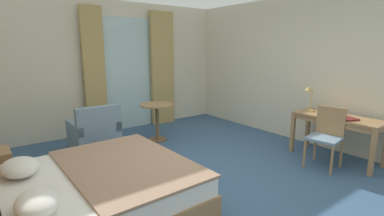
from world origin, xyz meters
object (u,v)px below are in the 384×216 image
desk_chair (327,133)px  round_cafe_table (157,114)px  closed_book (345,118)px  writing_desk (338,122)px  desk_lamp (309,93)px  armchair_by_window (95,133)px  bed (94,190)px

desk_chair → round_cafe_table: desk_chair is taller
closed_book → round_cafe_table: 3.26m
writing_desk → desk_chair: desk_chair is taller
desk_lamp → closed_book: size_ratio=1.34×
desk_chair → armchair_by_window: 3.77m
bed → closed_book: (3.60, -0.94, 0.47)m
writing_desk → round_cafe_table: (-1.82, 2.60, -0.09)m
writing_desk → desk_lamp: (-0.04, 0.50, 0.41)m
closed_book → armchair_by_window: (-2.96, 2.80, -0.39)m
writing_desk → closed_book: size_ratio=3.99×
desk_lamp → armchair_by_window: desk_lamp is taller
desk_chair → closed_book: size_ratio=2.73×
writing_desk → bed: bearing=167.8°
bed → desk_lamp: desk_lamp is taller
armchair_by_window → desk_lamp: bearing=-35.8°
bed → round_cafe_table: bearing=44.3°
bed → desk_lamp: (3.63, -0.30, 0.77)m
desk_chair → armchair_by_window: desk_chair is taller
desk_lamp → desk_chair: bearing=-123.3°
bed → closed_book: size_ratio=5.99×
round_cafe_table → desk_lamp: bearing=-49.6°
closed_book → round_cafe_table: (-1.75, 2.74, -0.20)m
desk_chair → round_cafe_table: bearing=118.3°
round_cafe_table → armchair_by_window: bearing=177.1°
writing_desk → round_cafe_table: 3.18m
round_cafe_table → closed_book: bearing=-57.4°
desk_chair → desk_lamp: desk_lamp is taller
bed → round_cafe_table: bed is taller
bed → armchair_by_window: (0.64, 1.86, 0.07)m
desk_chair → closed_book: desk_chair is taller
bed → armchair_by_window: 1.97m
writing_desk → closed_book: closed_book is taller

